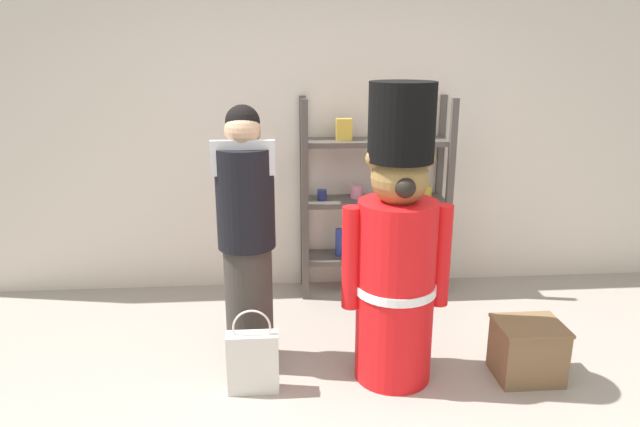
{
  "coord_description": "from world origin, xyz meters",
  "views": [
    {
      "loc": [
        -0.37,
        -2.33,
        1.92
      ],
      "look_at": [
        -0.14,
        0.8,
        1.0
      ],
      "focal_mm": 32.02,
      "sensor_mm": 36.0,
      "label": 1
    }
  ],
  "objects_px": {
    "teddy_bear_guard": "(397,252)",
    "shopping_bag": "(253,361)",
    "display_crate": "(528,350)",
    "merchandise_shelf": "(374,197)",
    "person_shopper": "(247,237)"
  },
  "relations": [
    {
      "from": "merchandise_shelf",
      "to": "display_crate",
      "type": "height_order",
      "value": "merchandise_shelf"
    },
    {
      "from": "merchandise_shelf",
      "to": "person_shopper",
      "type": "height_order",
      "value": "person_shopper"
    },
    {
      "from": "person_shopper",
      "to": "shopping_bag",
      "type": "xyz_separation_m",
      "value": [
        0.03,
        -0.33,
        -0.64
      ]
    },
    {
      "from": "teddy_bear_guard",
      "to": "shopping_bag",
      "type": "bearing_deg",
      "value": -173.05
    },
    {
      "from": "teddy_bear_guard",
      "to": "shopping_bag",
      "type": "distance_m",
      "value": 1.03
    },
    {
      "from": "merchandise_shelf",
      "to": "person_shopper",
      "type": "bearing_deg",
      "value": -131.86
    },
    {
      "from": "merchandise_shelf",
      "to": "teddy_bear_guard",
      "type": "bearing_deg",
      "value": -94.02
    },
    {
      "from": "teddy_bear_guard",
      "to": "person_shopper",
      "type": "bearing_deg",
      "value": 164.89
    },
    {
      "from": "shopping_bag",
      "to": "person_shopper",
      "type": "bearing_deg",
      "value": 94.91
    },
    {
      "from": "shopping_bag",
      "to": "display_crate",
      "type": "xyz_separation_m",
      "value": [
        1.63,
        0.02,
        -0.02
      ]
    },
    {
      "from": "shopping_bag",
      "to": "teddy_bear_guard",
      "type": "bearing_deg",
      "value": 6.95
    },
    {
      "from": "teddy_bear_guard",
      "to": "display_crate",
      "type": "relative_size",
      "value": 4.5
    },
    {
      "from": "merchandise_shelf",
      "to": "display_crate",
      "type": "relative_size",
      "value": 4.02
    },
    {
      "from": "display_crate",
      "to": "shopping_bag",
      "type": "bearing_deg",
      "value": -179.13
    },
    {
      "from": "shopping_bag",
      "to": "merchandise_shelf",
      "type": "bearing_deg",
      "value": 56.53
    }
  ]
}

